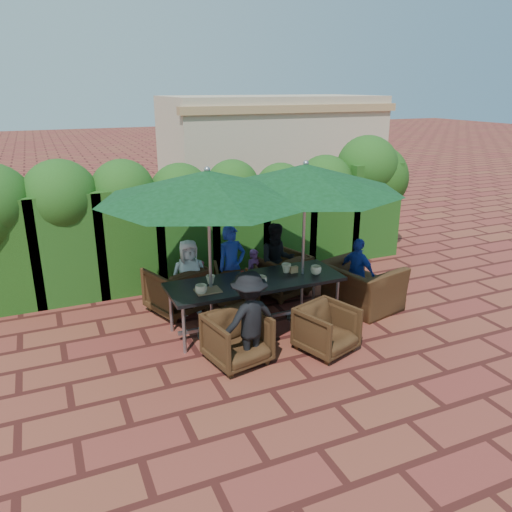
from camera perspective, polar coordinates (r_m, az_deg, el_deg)
name	(u,v)px	position (r m, az deg, el deg)	size (l,w,h in m)	color
ground	(258,324)	(7.70, 0.19, -7.77)	(80.00, 80.00, 0.00)	maroon
dining_table	(256,285)	(7.36, -0.04, -3.29)	(2.60, 0.90, 0.75)	black
umbrella_left	(208,185)	(6.66, -5.55, 8.07)	(2.97, 2.97, 2.46)	gray
umbrella_right	(305,178)	(7.22, 5.68, 8.90)	(2.81, 2.81, 2.46)	gray
chair_far_left	(177,287)	(8.06, -9.04, -3.51)	(0.82, 0.76, 0.84)	black
chair_far_mid	(236,281)	(8.35, -2.27, -2.89)	(0.70, 0.66, 0.72)	black
chair_far_right	(281,272)	(8.63, 2.92, -1.86)	(0.79, 0.74, 0.81)	black
chair_near_left	(237,336)	(6.56, -2.15, -9.17)	(0.72, 0.68, 0.74)	black
chair_near_right	(327,327)	(6.90, 8.10, -8.04)	(0.69, 0.65, 0.71)	black
chair_end_right	(361,279)	(8.24, 11.95, -2.58)	(1.14, 0.74, 1.00)	black
adult_far_left	(189,277)	(7.94, -7.63, -2.35)	(0.59, 0.35, 1.20)	silver
adult_far_mid	(232,266)	(8.10, -2.79, -1.20)	(0.49, 0.40, 1.36)	#1E36A3
adult_far_right	(277,261)	(8.42, 2.41, -0.60)	(0.63, 0.38, 1.30)	black
adult_near_left	(249,320)	(6.37, -0.80, -7.28)	(0.83, 0.38, 1.29)	black
adult_end_right	(357,273)	(8.29, 11.51, -1.88)	(0.67, 0.34, 1.14)	#1E36A3
child_left	(202,283)	(8.23, -6.22, -3.10)	(0.28, 0.23, 0.78)	#C3445E
child_right	(255,274)	(8.48, -0.14, -2.03)	(0.31, 0.25, 0.86)	#8B479B
pedestrian_a	(241,206)	(11.69, -1.72, 5.77)	(1.51, 0.54, 1.62)	#238341
pedestrian_b	(269,203)	(11.97, 1.54, 6.04)	(0.77, 0.47, 1.60)	#C3445E
pedestrian_c	(302,199)	(12.55, 5.31, 6.55)	(1.02, 0.47, 1.60)	gray
cup_a	(201,289)	(6.87, -6.29, -3.83)	(0.17, 0.17, 0.13)	beige
cup_b	(211,279)	(7.22, -5.22, -2.69)	(0.13, 0.13, 0.12)	beige
cup_c	(261,281)	(7.11, 0.54, -2.87)	(0.18, 0.18, 0.14)	beige
cup_d	(286,268)	(7.62, 3.49, -1.39)	(0.15, 0.15, 0.14)	beige
cup_e	(316,270)	(7.59, 6.87, -1.62)	(0.17, 0.17, 0.13)	beige
ketchup_bottle	(242,277)	(7.23, -1.57, -2.37)	(0.04, 0.04, 0.17)	#B20C0A
sauce_bottle	(246,273)	(7.35, -1.09, -2.01)	(0.04, 0.04, 0.17)	#4C230C
serving_tray	(208,291)	(6.97, -5.51, -3.97)	(0.35, 0.25, 0.02)	#8F6645
number_block_left	(247,279)	(7.22, -1.07, -2.70)	(0.12, 0.06, 0.10)	tan
number_block_right	(294,270)	(7.62, 4.34, -1.56)	(0.12, 0.06, 0.10)	tan
hedge_wall	(198,209)	(9.25, -6.65, 5.40)	(9.10, 1.60, 2.51)	#1C3D10
building	(271,153)	(14.82, 1.71, 11.68)	(6.20, 3.08, 3.20)	tan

